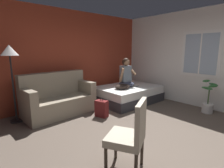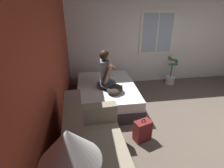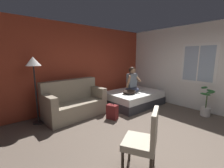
{
  "view_description": "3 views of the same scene",
  "coord_description": "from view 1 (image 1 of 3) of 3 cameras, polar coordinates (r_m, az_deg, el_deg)",
  "views": [
    {
      "loc": [
        -2.31,
        -1.67,
        1.6
      ],
      "look_at": [
        0.52,
        1.59,
        0.75
      ],
      "focal_mm": 28.0,
      "sensor_mm": 36.0,
      "label": 1
    },
    {
      "loc": [
        -2.24,
        2.44,
        2.3
      ],
      "look_at": [
        0.77,
        2.0,
        0.87
      ],
      "focal_mm": 28.0,
      "sensor_mm": 36.0,
      "label": 2
    },
    {
      "loc": [
        -2.39,
        -1.46,
        1.7
      ],
      "look_at": [
        0.61,
        2.11,
        0.85
      ],
      "focal_mm": 24.0,
      "sensor_mm": 36.0,
      "label": 3
    }
  ],
  "objects": [
    {
      "name": "wall_back_accent",
      "position": [
        5.26,
        -14.92,
        8.03
      ],
      "size": [
        10.39,
        0.16,
        2.7
      ],
      "primitive_type": "cube",
      "color": "#993823",
      "rests_on": "ground"
    },
    {
      "name": "potted_plant",
      "position": [
        5.11,
        28.87,
        -5.01
      ],
      "size": [
        0.39,
        0.37,
        0.85
      ],
      "color": "silver",
      "rests_on": "ground"
    },
    {
      "name": "floor_lamp",
      "position": [
        4.32,
        -30.34,
        7.36
      ],
      "size": [
        0.36,
        0.36,
        1.7
      ],
      "color": "black",
      "rests_on": "ground"
    },
    {
      "name": "couch",
      "position": [
        4.62,
        -17.13,
        -4.51
      ],
      "size": [
        1.75,
        0.93,
        1.04
      ],
      "color": "gray",
      "rests_on": "ground"
    },
    {
      "name": "side_chair",
      "position": [
        2.36,
        6.02,
        -15.85
      ],
      "size": [
        0.63,
        0.63,
        0.98
      ],
      "color": "#382D23",
      "rests_on": "ground"
    },
    {
      "name": "person_seated",
      "position": [
        5.35,
        4.62,
        2.89
      ],
      "size": [
        0.55,
        0.48,
        0.88
      ],
      "color": "#383D51",
      "rests_on": "bed"
    },
    {
      "name": "wall_side_with_window",
      "position": [
        5.36,
        31.09,
        6.89
      ],
      "size": [
        0.19,
        7.33,
        2.7
      ],
      "color": "silver",
      "rests_on": "ground"
    },
    {
      "name": "cell_phone",
      "position": [
        5.51,
        8.32,
        -0.67
      ],
      "size": [
        0.15,
        0.07,
        0.01
      ],
      "primitive_type": "cube",
      "rotation": [
        0.0,
        0.0,
        4.68
      ],
      "color": "#B7B7BC",
      "rests_on": "bed"
    },
    {
      "name": "ground_plane",
      "position": [
        3.27,
        12.11,
        -18.45
      ],
      "size": [
        40.0,
        40.0,
        0.0
      ],
      "primitive_type": "plane",
      "color": "brown"
    },
    {
      "name": "throw_pillow",
      "position": [
        5.08,
        3.42,
        -0.82
      ],
      "size": [
        0.55,
        0.46,
        0.14
      ],
      "primitive_type": "ellipsoid",
      "rotation": [
        0.0,
        0.0,
        -0.22
      ],
      "color": "#2D231E",
      "rests_on": "bed"
    },
    {
      "name": "backpack",
      "position": [
        4.28,
        -3.34,
        -8.08
      ],
      "size": [
        0.31,
        0.34,
        0.46
      ],
      "color": "maroon",
      "rests_on": "ground"
    },
    {
      "name": "bed",
      "position": [
        5.51,
        5.1,
        -3.26
      ],
      "size": [
        1.92,
        1.42,
        0.48
      ],
      "color": "#2D2D33",
      "rests_on": "ground"
    }
  ]
}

